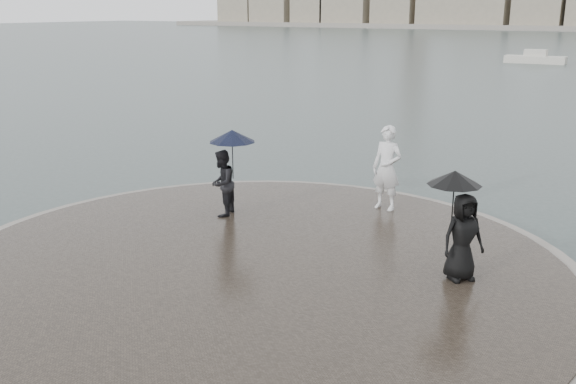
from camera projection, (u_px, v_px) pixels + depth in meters
The scene contains 6 objects.
ground at pixel (121, 363), 9.47m from camera, with size 400.00×400.00×0.00m, color #2B3835.
kerb_ring at pixel (253, 272), 12.31m from camera, with size 12.50×12.50×0.32m, color gray.
quay_tip at pixel (253, 271), 12.30m from camera, with size 11.90×11.90×0.36m, color #2D261E.
statue at pixel (387, 168), 15.28m from camera, with size 0.74×0.49×2.04m, color white.
visitor_left at pixel (225, 169), 14.75m from camera, with size 1.17×1.08×2.04m.
visitor_right at pixel (461, 220), 11.30m from camera, with size 1.18×1.04×1.95m.
Camera 1 is at (6.46, -5.92, 5.04)m, focal length 40.00 mm.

